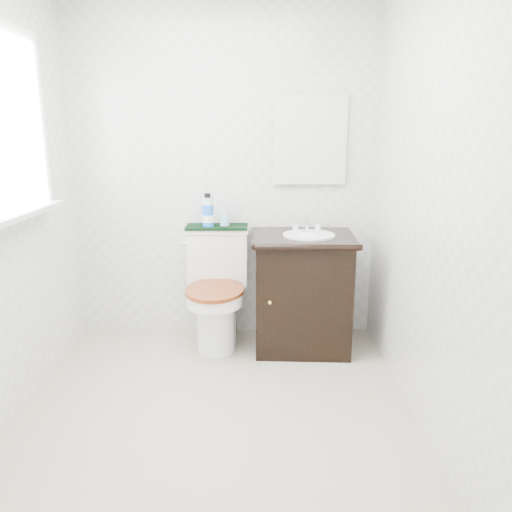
{
  "coord_description": "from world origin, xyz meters",
  "views": [
    {
      "loc": [
        0.23,
        -2.45,
        1.52
      ],
      "look_at": [
        0.23,
        0.75,
        0.71
      ],
      "focal_mm": 35.0,
      "sensor_mm": 36.0,
      "label": 1
    }
  ],
  "objects_px": {
    "toilet": "(217,295)",
    "trash_bin": "(285,316)",
    "vanity": "(303,289)",
    "cup": "(225,219)",
    "mouthwash_bottle": "(208,211)"
  },
  "relations": [
    {
      "from": "mouthwash_bottle",
      "to": "cup",
      "type": "distance_m",
      "value": 0.14
    },
    {
      "from": "trash_bin",
      "to": "cup",
      "type": "distance_m",
      "value": 0.87
    },
    {
      "from": "toilet",
      "to": "vanity",
      "type": "height_order",
      "value": "vanity"
    },
    {
      "from": "toilet",
      "to": "trash_bin",
      "type": "relative_size",
      "value": 2.85
    },
    {
      "from": "mouthwash_bottle",
      "to": "toilet",
      "type": "bearing_deg",
      "value": -58.41
    },
    {
      "from": "toilet",
      "to": "cup",
      "type": "distance_m",
      "value": 0.55
    },
    {
      "from": "toilet",
      "to": "cup",
      "type": "relative_size",
      "value": 9.52
    },
    {
      "from": "toilet",
      "to": "cup",
      "type": "xyz_separation_m",
      "value": [
        0.06,
        0.13,
        0.53
      ]
    },
    {
      "from": "toilet",
      "to": "cup",
      "type": "bearing_deg",
      "value": 67.77
    },
    {
      "from": "trash_bin",
      "to": "cup",
      "type": "height_order",
      "value": "cup"
    },
    {
      "from": "trash_bin",
      "to": "mouthwash_bottle",
      "type": "bearing_deg",
      "value": -176.52
    },
    {
      "from": "trash_bin",
      "to": "cup",
      "type": "relative_size",
      "value": 3.34
    },
    {
      "from": "toilet",
      "to": "vanity",
      "type": "relative_size",
      "value": 0.91
    },
    {
      "from": "vanity",
      "to": "cup",
      "type": "relative_size",
      "value": 10.51
    },
    {
      "from": "vanity",
      "to": "cup",
      "type": "xyz_separation_m",
      "value": [
        -0.56,
        0.2,
        0.46
      ]
    }
  ]
}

